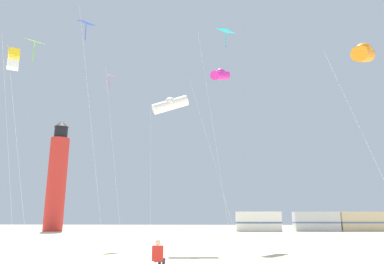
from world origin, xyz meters
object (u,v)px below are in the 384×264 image
Objects in this scene: kite_tube_white at (170,104)px; rv_van_white at (258,222)px; kite_diamond_rainbow at (110,83)px; rv_van_tan at (361,222)px; kite_tube_orange at (363,54)px; kite_diamond_lime at (33,49)px; rv_van_silver at (316,222)px; kite_diamond_cyan at (224,40)px; kite_flyer_standing at (159,255)px; kite_diamond_blue at (87,33)px; lighthouse_distant at (57,178)px; kite_box_gold at (13,60)px; kite_tube_magenta at (221,75)px.

kite_tube_white is 1.53× the size of rv_van_white.
kite_diamond_rainbow reaches higher than rv_van_tan.
kite_tube_orange reaches higher than rv_van_white.
kite_diamond_lime reaches higher than rv_van_silver.
kite_diamond_cyan is 10.81m from kite_diamond_lime.
kite_diamond_lime is 46.31m from rv_van_silver.
kite_tube_white is (-0.82, 9.74, 8.71)m from kite_flyer_standing.
kite_tube_orange is 41.15m from rv_van_silver.
kite_diamond_blue is at bearing -31.93° from kite_flyer_standing.
kite_tube_white is 0.72× the size of kite_diamond_blue.
kite_diamond_blue is (-4.91, -3.09, 3.72)m from kite_tube_white.
kite_diamond_cyan is (8.87, -6.72, -0.08)m from kite_diamond_rainbow.
kite_tube_white reaches higher than kite_tube_orange.
lighthouse_distant is at bearing 115.24° from kite_diamond_blue.
kite_diamond_cyan is 2.02× the size of rv_van_tan.
kite_diamond_rainbow is at bearing -128.01° from rv_van_silver.
kite_flyer_standing is 0.10× the size of kite_diamond_lime.
kite_box_gold is at bearing -173.55° from kite_diamond_cyan.
kite_diamond_lime is 16.60m from kite_tube_orange.
kite_tube_magenta is at bearing 39.99° from kite_tube_white.
kite_flyer_standing is 0.07× the size of lighthouse_distant.
lighthouse_distant is 45.85m from rv_van_tan.
rv_van_tan is at bearing 48.27° from kite_box_gold.
rv_van_tan is at bearing -101.97° from kite_flyer_standing.
rv_van_tan is at bearing 44.21° from kite_diamond_rainbow.
kite_tube_white is 1.53× the size of rv_van_tan.
kite_diamond_lime is at bearing 174.91° from kite_tube_orange.
kite_diamond_lime is 1.00× the size of kite_box_gold.
rv_van_silver is at bearing -178.89° from rv_van_tan.
kite_diamond_cyan reaches higher than kite_box_gold.
kite_diamond_lime is 1.73× the size of rv_van_white.
kite_tube_orange is 1.52× the size of rv_van_tan.
rv_van_tan is (21.00, 35.78, -10.92)m from kite_diamond_cyan.
rv_van_silver is 6.64m from rv_van_tan.
rv_van_tan is (15.23, 1.93, 0.00)m from rv_van_white.
kite_tube_white is at bearing -55.78° from lighthouse_distant.
kite_diamond_cyan reaches higher than kite_tube_orange.
kite_box_gold is at bearing -12.04° from kite_flyer_standing.
kite_tube_magenta is at bearing 121.37° from kite_tube_orange.
kite_tube_white is 0.60× the size of lighthouse_distant.
kite_tube_orange is 1.52× the size of rv_van_white.
kite_tube_white is 0.89× the size of kite_box_gold.
kite_tube_orange is (6.16, -4.20, -3.07)m from kite_diamond_cyan.
kite_diamond_blue is (0.37, -6.70, 0.65)m from kite_diamond_rainbow.
kite_tube_white reaches higher than kite_flyer_standing.
kite_diamond_rainbow is 1.34× the size of kite_tube_orange.
kite_diamond_lime is at bearing -36.91° from kite_box_gold.
kite_box_gold is (-12.13, -1.37, -1.60)m from kite_diamond_cyan.
kite_flyer_standing is at bearing -101.96° from kite_tube_magenta.
kite_diamond_blue reaches higher than kite_diamond_rainbow.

